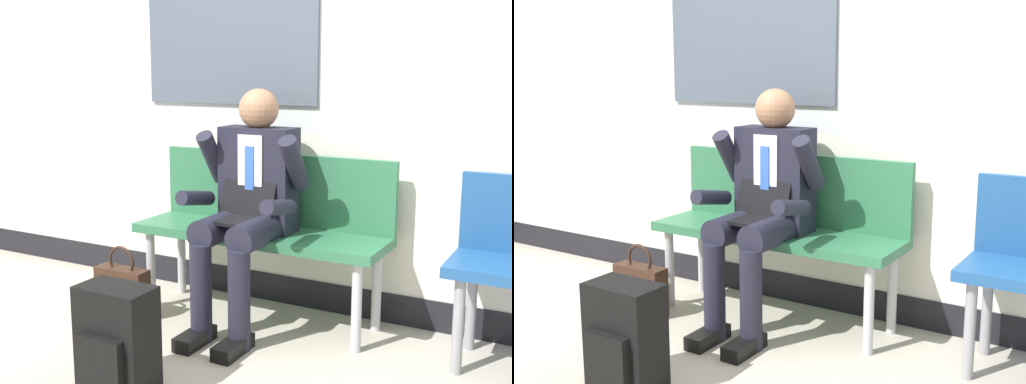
# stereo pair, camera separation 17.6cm
# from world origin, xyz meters

# --- Properties ---
(ground_plane) EXTENTS (18.00, 18.00, 0.00)m
(ground_plane) POSITION_xyz_m (0.00, 0.00, 0.00)
(ground_plane) COLOR #B2A899
(station_wall) EXTENTS (6.75, 0.17, 2.83)m
(station_wall) POSITION_xyz_m (-0.01, 0.67, 1.41)
(station_wall) COLOR silver
(station_wall) RESTS_ON ground
(bench_with_person) EXTENTS (1.39, 0.42, 0.90)m
(bench_with_person) POSITION_xyz_m (-0.19, 0.39, 0.54)
(bench_with_person) COLOR #2D6B47
(bench_with_person) RESTS_ON ground
(person_seated) EXTENTS (0.57, 0.70, 1.25)m
(person_seated) POSITION_xyz_m (-0.19, 0.19, 0.67)
(person_seated) COLOR #1E1E2D
(person_seated) RESTS_ON ground
(backpack) EXTENTS (0.32, 0.23, 0.46)m
(backpack) POSITION_xyz_m (-0.33, -0.69, 0.23)
(backpack) COLOR black
(backpack) RESTS_ON ground
(handbag) EXTENTS (0.31, 0.11, 0.40)m
(handbag) POSITION_xyz_m (-0.86, -0.01, 0.15)
(handbag) COLOR #331E14
(handbag) RESTS_ON ground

